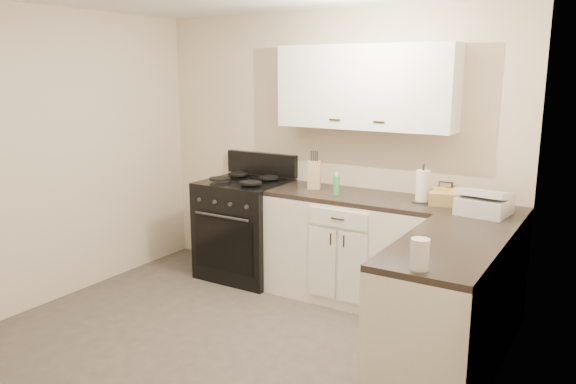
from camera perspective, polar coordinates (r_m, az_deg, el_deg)
The scene contains 19 objects.
floor at distance 4.16m, azimuth -8.30°, elevation -16.28°, with size 3.60×3.60×0.00m, color #473F38.
wall_back at distance 5.21m, azimuth 4.03°, elevation 4.19°, with size 3.60×3.60×0.00m, color beige.
wall_right at distance 2.93m, azimuth 19.13°, elevation -2.80°, with size 3.60×3.60×0.00m, color beige.
wall_left at distance 5.07m, azimuth -24.63°, elevation 2.89°, with size 3.60×3.60×0.00m, color beige.
base_cabinets_back at distance 4.94m, azimuth 6.66°, elevation -5.83°, with size 1.55×0.60×0.90m, color silver.
base_cabinets_right at distance 4.03m, azimuth 16.82°, elevation -10.55°, with size 0.60×1.90×0.90m, color silver.
countertop_back at distance 4.82m, azimuth 6.80°, elevation -0.51°, with size 1.55×0.60×0.04m, color black.
countertop_right at distance 3.88m, azimuth 17.25°, elevation -4.13°, with size 0.60×1.90×0.04m, color black.
upper_cabinets at distance 4.84m, azimuth 7.84°, elevation 10.51°, with size 1.55×0.30×0.70m, color white.
stove at distance 5.47m, azimuth -4.35°, elevation -3.88°, with size 0.80×0.68×0.96m, color black.
knife_block at distance 5.01m, azimuth 2.68°, elevation 1.75°, with size 0.11×0.10×0.25m, color tan.
paper_towel at distance 4.62m, azimuth 13.51°, elevation 0.58°, with size 0.11×0.11×0.26m, color white.
soap_bottle at distance 4.78m, azimuth 4.93°, elevation 0.69°, with size 0.05×0.05×0.16m, color #41A95B.
picture_frame at distance 4.81m, azimuth 15.68°, elevation 0.19°, with size 0.11×0.02×0.14m, color black.
wicker_basket at distance 4.60m, azimuth 15.97°, elevation -0.62°, with size 0.30×0.20×0.10m, color tan.
countertop_grill at distance 4.37m, azimuth 19.27°, elevation -1.34°, with size 0.34×0.32×0.13m, color silver.
glass_jar at distance 3.07m, azimuth 13.25°, elevation -6.17°, with size 0.10×0.10×0.17m, color silver.
oven_mitt_near at distance 3.57m, azimuth 8.97°, elevation -13.34°, with size 0.02×0.14×0.24m, color black.
oven_mitt_far at distance 3.96m, azimuth 11.70°, elevation -9.95°, with size 0.02×0.16×0.28m, color black.
Camera 1 is at (2.38, -2.78, 1.98)m, focal length 35.00 mm.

